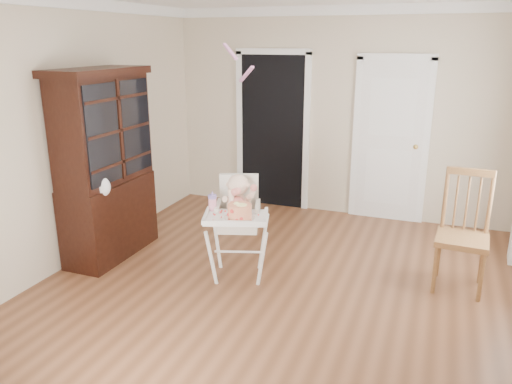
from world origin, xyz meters
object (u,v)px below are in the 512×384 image
at_px(high_chair, 238,216).
at_px(sippy_cup, 212,202).
at_px(cake, 240,211).
at_px(dining_chair, 463,235).
at_px(china_cabinet, 106,166).

height_order(high_chair, sippy_cup, high_chair).
relative_size(cake, sippy_cup, 1.46).
relative_size(sippy_cup, dining_chair, 0.17).
relative_size(high_chair, cake, 3.65).
bearing_deg(sippy_cup, cake, -17.25).
xyz_separation_m(high_chair, cake, (0.13, -0.25, 0.15)).
bearing_deg(china_cabinet, sippy_cup, -6.89).
relative_size(high_chair, china_cabinet, 0.52).
distance_m(sippy_cup, dining_chair, 2.38).
relative_size(sippy_cup, china_cabinet, 0.10).
xyz_separation_m(high_chair, dining_chair, (2.06, 0.55, -0.11)).
bearing_deg(china_cabinet, cake, -8.99).
distance_m(china_cabinet, dining_chair, 3.66).
distance_m(high_chair, china_cabinet, 1.57).
bearing_deg(sippy_cup, dining_chair, 17.21).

